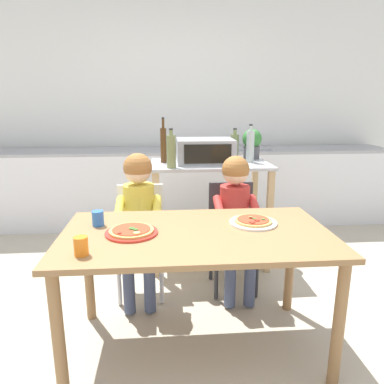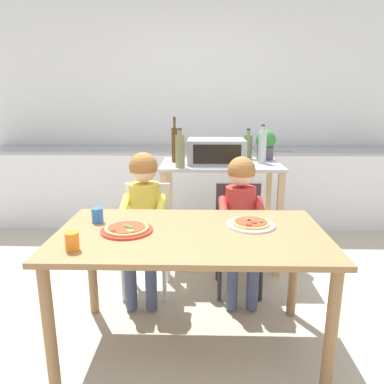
# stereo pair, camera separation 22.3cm
# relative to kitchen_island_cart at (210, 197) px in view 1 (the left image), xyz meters

# --- Properties ---
(ground_plane) EXTENTS (11.07, 11.07, 0.00)m
(ground_plane) POSITION_rel_kitchen_island_cart_xyz_m (-0.23, -0.12, -0.61)
(ground_plane) COLOR #B7AD99
(back_wall_tiled) EXTENTS (5.53, 0.12, 2.70)m
(back_wall_tiled) POSITION_rel_kitchen_island_cart_xyz_m (-0.23, 1.53, 0.74)
(back_wall_tiled) COLOR white
(back_wall_tiled) RESTS_ON ground
(kitchen_counter) EXTENTS (4.98, 0.60, 1.08)m
(kitchen_counter) POSITION_rel_kitchen_island_cart_xyz_m (-0.23, 1.12, -0.17)
(kitchen_counter) COLOR silver
(kitchen_counter) RESTS_ON ground
(kitchen_island_cart) EXTENTS (1.02, 0.60, 0.91)m
(kitchen_island_cart) POSITION_rel_kitchen_island_cart_xyz_m (0.00, 0.00, 0.00)
(kitchen_island_cart) COLOR #B7BABF
(kitchen_island_cart) RESTS_ON ground
(toaster_oven) EXTENTS (0.48, 0.37, 0.20)m
(toaster_oven) POSITION_rel_kitchen_island_cart_xyz_m (-0.04, 0.01, 0.41)
(toaster_oven) COLOR #999BA0
(toaster_oven) RESTS_ON kitchen_island_cart
(bottle_dark_olive_oil) EXTENTS (0.05, 0.05, 0.38)m
(bottle_dark_olive_oil) POSITION_rel_kitchen_island_cart_xyz_m (-0.40, 0.04, 0.46)
(bottle_dark_olive_oil) COLOR #4C2D14
(bottle_dark_olive_oil) RESTS_ON kitchen_island_cart
(bottle_clear_vinegar) EXTENTS (0.07, 0.07, 0.27)m
(bottle_clear_vinegar) POSITION_rel_kitchen_island_cart_xyz_m (0.26, 0.24, 0.42)
(bottle_clear_vinegar) COLOR olive
(bottle_clear_vinegar) RESTS_ON kitchen_island_cart
(bottle_tall_green_wine) EXTENTS (0.07, 0.07, 0.31)m
(bottle_tall_green_wine) POSITION_rel_kitchen_island_cart_xyz_m (-0.34, -0.22, 0.44)
(bottle_tall_green_wine) COLOR olive
(bottle_tall_green_wine) RESTS_ON kitchen_island_cart
(bottle_squat_spirits) EXTENTS (0.07, 0.07, 0.32)m
(bottle_squat_spirits) POSITION_rel_kitchen_island_cart_xyz_m (0.35, 0.00, 0.44)
(bottle_squat_spirits) COLOR #ADB7B2
(bottle_squat_spirits) RESTS_ON kitchen_island_cart
(potted_herb_plant) EXTENTS (0.17, 0.17, 0.27)m
(potted_herb_plant) POSITION_rel_kitchen_island_cart_xyz_m (0.41, 0.19, 0.45)
(potted_herb_plant) COLOR #4C4C51
(potted_herb_plant) RESTS_ON kitchen_island_cart
(dining_table) EXTENTS (1.48, 0.83, 0.73)m
(dining_table) POSITION_rel_kitchen_island_cart_xyz_m (-0.23, -1.18, 0.03)
(dining_table) COLOR olive
(dining_table) RESTS_ON ground
(dining_chair_left) EXTENTS (0.36, 0.36, 0.81)m
(dining_chair_left) POSITION_rel_kitchen_island_cart_xyz_m (-0.58, -0.48, -0.13)
(dining_chair_left) COLOR silver
(dining_chair_left) RESTS_ON ground
(dining_chair_right) EXTENTS (0.36, 0.36, 0.81)m
(dining_chair_right) POSITION_rel_kitchen_island_cart_xyz_m (0.12, -0.46, -0.13)
(dining_chair_right) COLOR #333338
(dining_chair_right) RESTS_ON ground
(child_in_yellow_shirt) EXTENTS (0.32, 0.42, 1.06)m
(child_in_yellow_shirt) POSITION_rel_kitchen_island_cart_xyz_m (-0.58, -0.59, 0.08)
(child_in_yellow_shirt) COLOR #424C6B
(child_in_yellow_shirt) RESTS_ON ground
(child_in_red_shirt) EXTENTS (0.32, 0.42, 1.03)m
(child_in_red_shirt) POSITION_rel_kitchen_island_cart_xyz_m (0.12, -0.58, 0.07)
(child_in_red_shirt) COLOR #424C6B
(child_in_red_shirt) RESTS_ON ground
(pizza_plate_red_rimmed) EXTENTS (0.29, 0.29, 0.03)m
(pizza_plate_red_rimmed) POSITION_rel_kitchen_island_cart_xyz_m (-0.58, -1.19, 0.14)
(pizza_plate_red_rimmed) COLOR red
(pizza_plate_red_rimmed) RESTS_ON dining_table
(pizza_plate_white) EXTENTS (0.28, 0.28, 0.03)m
(pizza_plate_white) POSITION_rel_kitchen_island_cart_xyz_m (0.12, -1.07, 0.14)
(pizza_plate_white) COLOR white
(pizza_plate_white) RESTS_ON dining_table
(drinking_cup_orange) EXTENTS (0.07, 0.07, 0.09)m
(drinking_cup_orange) POSITION_rel_kitchen_island_cart_xyz_m (-0.79, -1.45, 0.17)
(drinking_cup_orange) COLOR orange
(drinking_cup_orange) RESTS_ON dining_table
(drinking_cup_blue) EXTENTS (0.07, 0.07, 0.09)m
(drinking_cup_blue) POSITION_rel_kitchen_island_cart_xyz_m (-0.78, -1.04, 0.17)
(drinking_cup_blue) COLOR blue
(drinking_cup_blue) RESTS_ON dining_table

